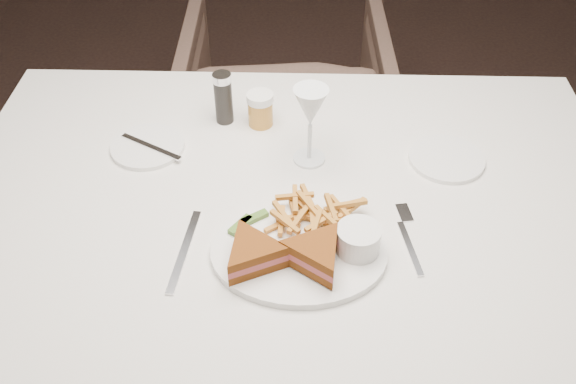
# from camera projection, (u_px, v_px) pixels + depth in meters

# --- Properties ---
(ground) EXTENTS (5.00, 5.00, 0.00)m
(ground) POSITION_uv_depth(u_px,v_px,m) (289.00, 316.00, 1.98)
(ground) COLOR black
(ground) RESTS_ON ground
(table) EXTENTS (1.39, 0.95, 0.75)m
(table) POSITION_uv_depth(u_px,v_px,m) (289.00, 309.00, 1.54)
(table) COLOR silver
(table) RESTS_ON ground
(chair_far) EXTENTS (0.71, 0.67, 0.70)m
(chair_far) POSITION_uv_depth(u_px,v_px,m) (285.00, 102.00, 2.24)
(chair_far) COLOR #4C372E
(chair_far) RESTS_ON ground
(table_setting) EXTENTS (0.80, 0.56, 0.18)m
(table_setting) POSITION_uv_depth(u_px,v_px,m) (299.00, 203.00, 1.21)
(table_setting) COLOR white
(table_setting) RESTS_ON table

